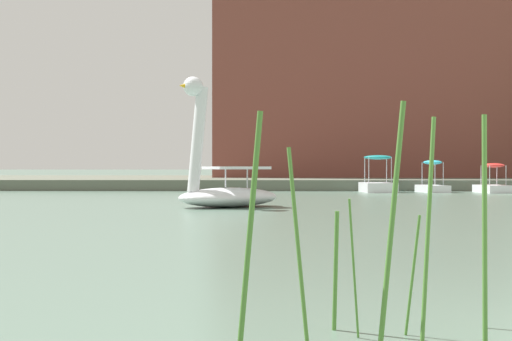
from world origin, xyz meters
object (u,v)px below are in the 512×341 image
Objects in this scene: pedal_boat_teal at (378,182)px; pedal_boat_red at (493,184)px; swan_boat at (224,185)px; pedal_boat_cyan at (433,182)px.

pedal_boat_red is at bearing -5.83° from pedal_boat_teal.
swan_boat is at bearing -134.21° from pedal_boat_red.
pedal_boat_cyan is 2.63m from pedal_boat_red.
swan_boat is 14.85m from pedal_boat_cyan.
pedal_boat_teal is at bearing 174.17° from pedal_boat_red.
pedal_boat_cyan is (8.65, 12.07, -0.20)m from swan_boat.
pedal_boat_teal is (6.18, 12.06, -0.17)m from swan_boat.
swan_boat is 16.11m from pedal_boat_red.
swan_boat is 13.56m from pedal_boat_teal.
swan_boat reaches higher than pedal_boat_teal.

